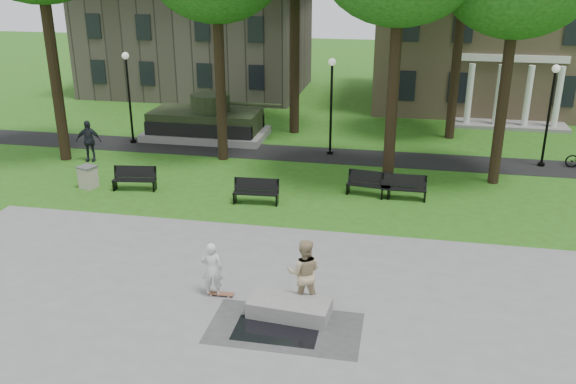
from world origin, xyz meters
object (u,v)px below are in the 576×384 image
(concrete_block, at_px, (289,308))
(skateboarder, at_px, (212,269))
(friend_watching, at_px, (304,273))
(trash_bin, at_px, (88,177))
(park_bench_0, at_px, (135,178))

(concrete_block, height_order, skateboarder, skateboarder)
(friend_watching, xyz_separation_m, trash_bin, (-10.55, 7.55, -0.52))
(park_bench_0, bearing_deg, friend_watching, -50.01)
(park_bench_0, xyz_separation_m, trash_bin, (-2.05, -0.18, -0.04))
(skateboarder, bearing_deg, concrete_block, 154.37)
(skateboarder, distance_m, friend_watching, 2.66)
(skateboarder, distance_m, park_bench_0, 9.70)
(concrete_block, xyz_separation_m, friend_watching, (0.29, 0.64, 0.76))
(skateboarder, relative_size, friend_watching, 0.83)
(concrete_block, distance_m, park_bench_0, 11.73)
(skateboarder, xyz_separation_m, park_bench_0, (-5.85, 7.73, -0.32))
(concrete_block, height_order, trash_bin, trash_bin)
(skateboarder, height_order, trash_bin, skateboarder)
(concrete_block, distance_m, trash_bin, 13.13)
(trash_bin, bearing_deg, friend_watching, -35.59)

